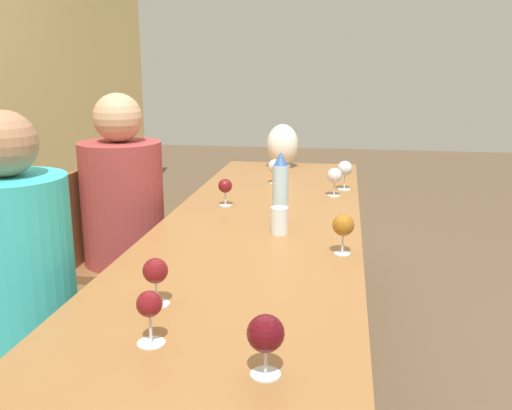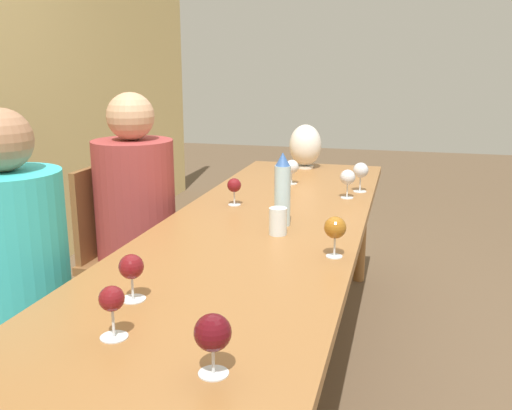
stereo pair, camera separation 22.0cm
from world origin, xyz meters
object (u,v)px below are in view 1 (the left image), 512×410
object	(u,v)px
vase	(283,145)
chair_far	(112,255)
chair_near	(6,341)
person_near	(24,293)
wine_glass_3	(335,176)
wine_glass_7	(266,334)
wine_glass_0	(275,167)
wine_glass_1	(225,187)
wine_glass_4	(155,272)
wine_glass_2	(149,306)
wine_glass_5	(343,226)
person_far	(127,221)
water_tumbler	(279,221)
wine_glass_6	(345,169)
water_bottle	(280,190)

from	to	relation	value
vase	chair_far	bearing A→B (deg)	147.42
chair_near	person_near	world-z (taller)	person_near
wine_glass_3	wine_glass_7	xyz separation A→B (m)	(-1.68, 0.10, -0.01)
wine_glass_0	chair_far	size ratio (longest dim) A/B	0.15
wine_glass_1	wine_glass_3	bearing A→B (deg)	-60.74
wine_glass_3	wine_glass_4	bearing A→B (deg)	161.97
wine_glass_1	wine_glass_2	distance (m)	1.31
chair_near	wine_glass_0	bearing A→B (deg)	-25.67
wine_glass_1	wine_glass_5	bearing A→B (deg)	-138.16
wine_glass_4	wine_glass_5	size ratio (longest dim) A/B	0.94
wine_glass_3	person_far	distance (m)	1.01
wine_glass_1	wine_glass_5	distance (m)	0.80
water_tumbler	wine_glass_6	bearing A→B (deg)	-16.31
vase	wine_glass_5	size ratio (longest dim) A/B	1.90
water_bottle	vase	size ratio (longest dim) A/B	1.11
wine_glass_4	person_far	world-z (taller)	person_far
wine_glass_0	person_far	xyz separation A→B (m)	(-0.59, 0.62, -0.16)
wine_glass_4	wine_glass_6	size ratio (longest dim) A/B	0.88
water_tumbler	chair_far	bearing A→B (deg)	68.09
vase	water_tumbler	bearing A→B (deg)	-174.12
wine_glass_4	wine_glass_6	distance (m)	1.60
water_tumbler	chair_far	size ratio (longest dim) A/B	0.12
wine_glass_2	wine_glass_4	size ratio (longest dim) A/B	1.00
wine_glass_1	wine_glass_7	xyz separation A→B (m)	(-1.41, -0.38, 0.00)
water_bottle	wine_glass_2	world-z (taller)	water_bottle
wine_glass_7	chair_near	size ratio (longest dim) A/B	0.15
wine_glass_1	chair_near	distance (m)	1.12
water_tumbler	wine_glass_1	world-z (taller)	wine_glass_1
vase	chair_near	bearing A→B (deg)	160.55
wine_glass_0	water_tumbler	bearing A→B (deg)	-171.87
wine_glass_2	wine_glass_3	world-z (taller)	wine_glass_3
wine_glass_7	chair_far	size ratio (longest dim) A/B	0.15
vase	wine_glass_3	distance (m)	0.81
wine_glass_1	wine_glass_2	world-z (taller)	wine_glass_2
chair_far	vase	bearing A→B (deg)	-32.58
wine_glass_2	wine_glass_6	distance (m)	1.79
vase	person_near	xyz separation A→B (m)	(-1.94, 0.60, -0.21)
wine_glass_6	person_near	xyz separation A→B (m)	(-1.36, 0.99, -0.18)
wine_glass_0	chair_far	xyz separation A→B (m)	(-0.59, 0.70, -0.33)
wine_glass_6	person_far	size ratio (longest dim) A/B	0.12
wine_glass_7	chair_far	xyz separation A→B (m)	(1.34, 0.92, -0.34)
vase	wine_glass_0	bearing A→B (deg)	-178.43
person_near	wine_glass_2	bearing A→B (deg)	-124.54
water_tumbler	wine_glass_0	world-z (taller)	wine_glass_0
wine_glass_5	wine_glass_4	bearing A→B (deg)	135.35
wine_glass_4	vase	bearing A→B (deg)	-2.95
water_bottle	wine_glass_4	world-z (taller)	water_bottle
wine_glass_1	water_tumbler	bearing A→B (deg)	-143.41
wine_glass_1	person_far	size ratio (longest dim) A/B	0.10
wine_glass_2	person_near	distance (m)	0.69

